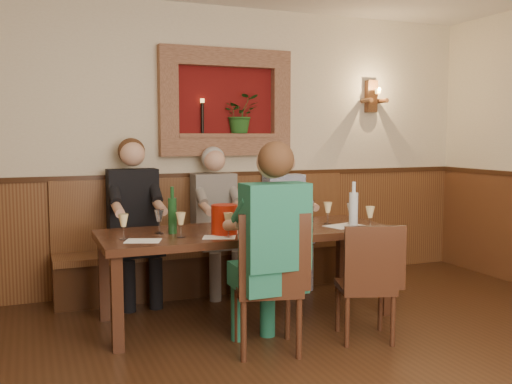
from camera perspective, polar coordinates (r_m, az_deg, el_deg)
room_shell at (r=3.03m, az=12.05°, el=12.49°), size 6.04×6.04×2.82m
wainscoting at (r=3.15m, az=11.55°, el=-11.74°), size 6.02×6.02×1.15m
wall_niche at (r=5.77m, az=-2.60°, el=8.50°), size 1.36×0.30×1.06m
wall_sconce at (r=6.51m, az=11.54°, el=9.29°), size 0.25×0.20×0.35m
dining_table at (r=4.73m, az=-0.90°, el=-4.62°), size 2.40×0.90×0.75m
bench at (r=5.68m, az=-4.34°, el=-6.47°), size 3.00×0.45×1.11m
chair_near_left at (r=4.10m, az=1.13°, el=-11.78°), size 0.53×0.53×1.01m
chair_near_right at (r=4.40m, az=10.86°, el=-11.12°), size 0.50×0.50×0.88m
person_bench_left at (r=5.34m, az=-11.99°, el=-4.13°), size 0.45×0.55×1.50m
person_bench_mid at (r=5.53m, az=-3.94°, el=-4.09°), size 0.42×0.51×1.41m
person_bench_right at (r=5.81m, az=3.14°, el=-3.79°), size 0.40×0.49×1.38m
person_chair_front at (r=3.99m, az=1.34°, el=-7.41°), size 0.45×0.55×1.49m
spittoon_bucket at (r=4.47m, az=-3.18°, el=-2.76°), size 0.27×0.27×0.23m
wine_bottle_green_a at (r=4.86m, az=1.75°, el=-1.62°), size 0.07×0.07×0.38m
wine_bottle_green_b at (r=4.54m, az=-8.36°, el=-2.24°), size 0.08×0.08×0.37m
water_bottle at (r=4.77m, az=9.72°, el=-1.75°), size 0.09×0.09×0.39m
tasting_sheet_a at (r=4.28m, az=-11.23°, el=-4.80°), size 0.30×0.26×0.00m
tasting_sheet_b at (r=4.61m, az=-1.64°, el=-3.95°), size 0.28×0.21×0.00m
tasting_sheet_c at (r=4.93m, az=8.84°, el=-3.37°), size 0.36×0.30×0.00m
tasting_sheet_d at (r=4.35m, az=-3.69°, el=-4.53°), size 0.29×0.26×0.00m
wine_glass_0 at (r=4.36m, az=-13.11°, el=-3.40°), size 0.08×0.08×0.19m
wine_glass_1 at (r=4.56m, az=-9.64°, el=-2.93°), size 0.08×0.08×0.19m
wine_glass_2 at (r=4.37m, az=-7.52°, el=-3.28°), size 0.08×0.08×0.19m
wine_glass_3 at (r=4.69m, az=-4.06°, el=-2.63°), size 0.08×0.08×0.19m
wine_glass_4 at (r=4.59m, az=-0.84°, el=-2.80°), size 0.08×0.08×0.19m
wine_glass_5 at (r=4.86m, az=1.66°, el=-2.32°), size 0.08×0.08×0.19m
wine_glass_6 at (r=4.70m, az=5.40°, el=-2.61°), size 0.08×0.08×0.19m
wine_glass_7 at (r=5.03m, az=7.19°, el=-2.09°), size 0.08×0.08×0.19m
wine_glass_8 at (r=5.03m, az=9.47°, el=-2.13°), size 0.08×0.08×0.19m
wine_glass_9 at (r=4.32m, az=-2.77°, el=-3.33°), size 0.08×0.08×0.19m
wine_glass_10 at (r=5.16m, az=5.44°, el=-1.87°), size 0.08×0.08×0.19m
wine_glass_11 at (r=4.79m, az=11.33°, el=-2.55°), size 0.08×0.08×0.19m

